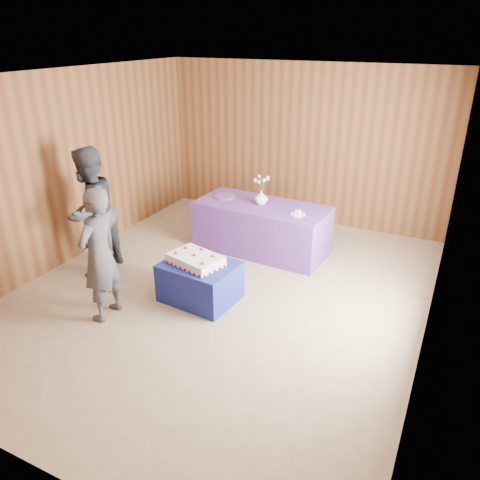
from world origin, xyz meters
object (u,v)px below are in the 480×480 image
Objects in this scene: cake_table at (200,281)px; serving_table at (262,228)px; guest_right at (91,212)px; guest_left at (99,255)px; vase at (261,197)px; sheet_cake at (196,260)px.

cake_table is 0.45× the size of serving_table.
cake_table is at bearing -90.36° from serving_table.
serving_table is 1.12× the size of guest_right.
guest_right is at bearing -135.78° from guest_left.
guest_left is at bearing -129.19° from cake_table.
vase is at bearing 158.31° from guest_left.
cake_table is at bearing 133.10° from guest_left.
serving_table is 2.52m from guest_right.
vase is (-0.03, 0.02, 0.48)m from serving_table.
guest_right is (-1.71, 0.02, 0.64)m from cake_table.
guest_right reaches higher than guest_left.
cake_table is 4.31× the size of vase.
serving_table reaches higher than cake_table.
vase is at bearing 124.04° from guest_right.
serving_table reaches higher than sheet_cake.
vase is 0.12× the size of guest_right.
guest_left is at bearing -106.99° from serving_table.
guest_right is at bearing -136.55° from vase.
guest_left is at bearing -119.15° from sheet_cake.
guest_right reaches higher than vase.
cake_table is 1.17× the size of sheet_cake.
serving_table is at bearing 91.93° from cake_table.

